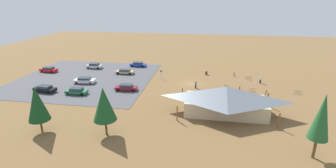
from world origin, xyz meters
TOP-DOWN VIEW (x-y plane):
  - ground at (0.00, 0.00)m, footprint 160.00×160.00m
  - parking_lot_asphalt at (26.11, 0.31)m, footprint 32.30×31.15m
  - bike_pavilion at (-6.93, 14.57)m, footprint 16.06×8.55m
  - trash_bin at (-3.39, -7.57)m, footprint 0.60×0.60m
  - lot_sign at (7.59, -2.55)m, footprint 0.56×0.08m
  - pine_far_west at (20.59, 25.38)m, footprint 3.10×3.10m
  - pine_east at (-17.28, 25.74)m, footprint 2.41×2.41m
  - pine_center at (10.67, 24.58)m, footprint 3.34×3.34m
  - bicycle_green_mid_cluster at (-8.07, 2.03)m, footprint 1.03×1.35m
  - bicycle_yellow_edge_north at (-11.66, 6.62)m, footprint 1.31×0.99m
  - bicycle_teal_near_porch at (-15.89, 4.14)m, footprint 0.79×1.60m
  - bicycle_purple_front_row at (-22.39, 3.04)m, footprint 1.71×0.48m
  - bicycle_white_lone_west at (-9.95, 6.20)m, footprint 1.58×0.91m
  - bicycle_silver_lone_east at (-13.19, 3.42)m, footprint 1.48×0.96m
  - bicycle_blue_near_sign at (-10.73, 2.36)m, footprint 0.57×1.60m
  - bicycle_red_yard_right at (-10.45, -7.63)m, footprint 0.48×1.72m
  - bicycle_black_edge_south at (-13.62, -5.09)m, footprint 1.68×0.71m
  - car_white_end_stall at (24.59, 3.74)m, footprint 4.96×2.39m
  - car_tan_back_corner at (17.68, -4.79)m, footprint 4.72×1.91m
  - car_black_by_curb at (30.26, 10.39)m, footprint 4.92×2.40m
  - car_blue_inner_stall at (16.20, -12.25)m, footprint 4.54×1.87m
  - car_red_second_row at (38.37, -3.20)m, footprint 4.70×2.23m
  - car_silver_far_end at (27.85, -8.49)m, footprint 4.36×1.91m
  - car_maroon_near_entry at (13.51, 6.74)m, footprint 4.82×2.23m
  - car_green_aisle_side at (23.00, 10.48)m, footprint 4.53×1.90m
  - visitor_at_bikes at (-1.23, 2.88)m, footprint 0.37×0.36m
  - visitor_by_pavilion at (-15.96, -2.82)m, footprint 0.40×0.39m

SIDE VIEW (x-z plane):
  - ground at x=0.00m, z-range 0.00..0.00m
  - parking_lot_asphalt at x=26.11m, z-range 0.00..0.05m
  - bicycle_yellow_edge_north at x=-11.66m, z-range -0.05..0.74m
  - bicycle_blue_near_sign at x=-10.73m, z-range -0.06..0.77m
  - bicycle_teal_near_porch at x=-15.89m, z-range -0.02..0.74m
  - bicycle_green_mid_cluster at x=-8.07m, z-range -0.03..0.75m
  - bicycle_purple_front_row at x=-22.39m, z-range -0.05..0.81m
  - bicycle_white_lone_west at x=-9.95m, z-range -0.04..0.80m
  - bicycle_silver_lone_east at x=-13.19m, z-range -0.04..0.81m
  - bicycle_black_edge_south at x=-13.62m, z-range -0.06..0.85m
  - bicycle_red_yard_right at x=-10.45m, z-range -0.04..0.83m
  - trash_bin at x=-3.39m, z-range 0.00..0.90m
  - car_tan_back_corner at x=17.68m, z-range 0.06..1.30m
  - car_blue_inner_stall at x=16.20m, z-range 0.05..1.39m
  - car_green_aisle_side at x=23.00m, z-range 0.05..1.41m
  - car_red_second_row at x=38.37m, z-range 0.05..1.40m
  - car_maroon_near_entry at x=13.51m, z-range 0.05..1.43m
  - car_white_end_stall at x=24.59m, z-range 0.06..1.43m
  - car_black_by_curb at x=30.26m, z-range 0.05..1.47m
  - car_silver_far_end at x=27.85m, z-range 0.04..1.51m
  - visitor_at_bikes at x=-1.23m, z-range 0.04..1.77m
  - visitor_by_pavilion at x=-15.96m, z-range 0.05..1.84m
  - lot_sign at x=7.59m, z-range 0.31..2.51m
  - bike_pavilion at x=-6.93m, z-range 0.29..5.17m
  - pine_far_west at x=20.59m, z-range 0.99..8.23m
  - pine_center at x=10.67m, z-range 1.19..8.57m
  - pine_east at x=-17.28m, z-range 1.34..10.04m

